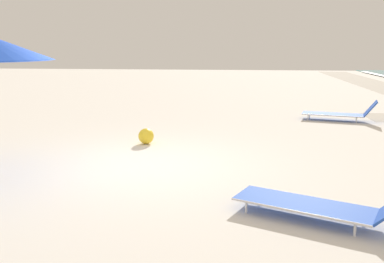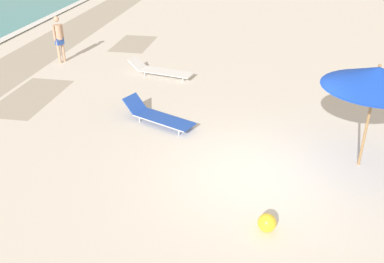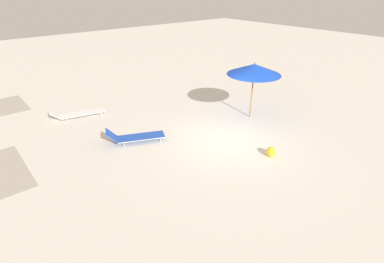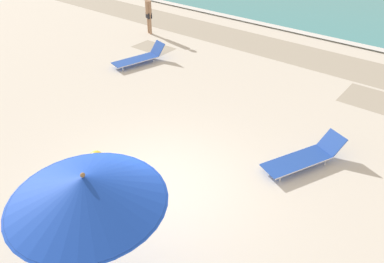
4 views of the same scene
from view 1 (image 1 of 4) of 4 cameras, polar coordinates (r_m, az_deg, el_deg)
ground_plane at (r=7.96m, az=-6.88°, el=-5.16°), size 60.00×60.00×0.16m
sun_lounger_beside_umbrella at (r=5.71m, az=16.86°, el=-9.28°), size 1.44×2.21×0.58m
sun_lounger_near_water_left at (r=13.24m, az=19.18°, el=2.34°), size 1.10×2.14×0.63m
beach_ball at (r=9.64m, az=-6.14°, el=-0.62°), size 0.35×0.35×0.35m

